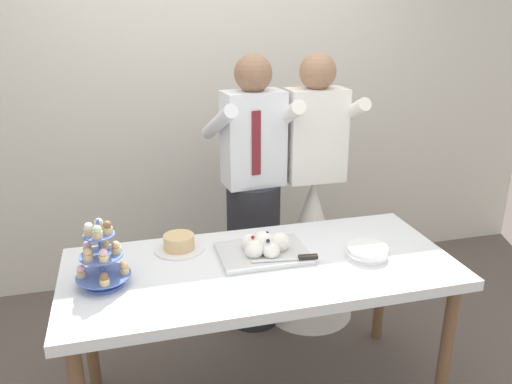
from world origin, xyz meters
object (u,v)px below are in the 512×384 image
person_groom (253,211)px  dessert_table (261,278)px  person_bride (311,230)px  cupcake_stand (102,259)px  main_cake_tray (264,248)px  plate_stack (367,251)px  round_cake (179,244)px

person_groom → dessert_table: bearing=-101.8°
person_bride → dessert_table: bearing=-126.8°
cupcake_stand → main_cake_tray: bearing=6.9°
dessert_table → main_cake_tray: bearing=65.5°
main_cake_tray → plate_stack: size_ratio=2.16×
plate_stack → person_bride: 0.78m
main_cake_tray → cupcake_stand: bearing=-173.1°
cupcake_stand → plate_stack: size_ratio=1.51×
main_cake_tray → round_cake: size_ratio=1.81×
cupcake_stand → person_bride: person_bride is taller
plate_stack → dessert_table: bearing=173.2°
dessert_table → person_bride: person_bride is taller
person_groom → person_bride: same height
dessert_table → person_groom: person_groom is taller
main_cake_tray → plate_stack: main_cake_tray is taller
person_bride → cupcake_stand: bearing=-150.0°
cupcake_stand → person_groom: person_groom is taller
dessert_table → cupcake_stand: (-0.70, -0.01, 0.20)m
cupcake_stand → round_cake: size_ratio=1.27×
cupcake_stand → main_cake_tray: (0.73, 0.09, -0.09)m
dessert_table → person_bride: 0.87m
round_cake → person_bride: person_bride is taller
dessert_table → person_groom: size_ratio=1.08×
round_cake → person_groom: (0.49, 0.46, -0.06)m
round_cake → person_bride: (0.87, 0.45, -0.23)m
main_cake_tray → round_cake: main_cake_tray is taller
main_cake_tray → person_bride: person_bride is taller
dessert_table → main_cake_tray: (0.04, 0.08, 0.11)m
plate_stack → round_cake: size_ratio=0.84×
main_cake_tray → person_groom: 0.64m
main_cake_tray → round_cake: (-0.38, 0.16, -0.01)m
person_groom → person_bride: size_ratio=1.00×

